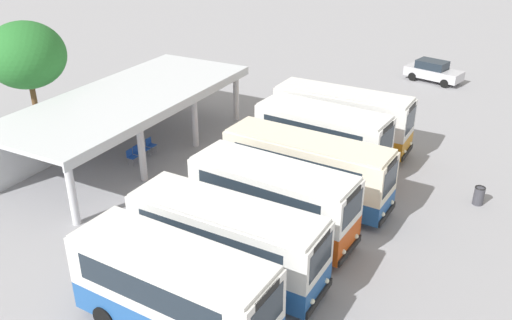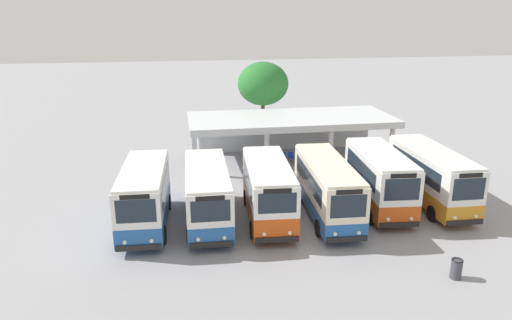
{
  "view_description": "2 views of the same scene",
  "coord_description": "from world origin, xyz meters",
  "px_view_note": "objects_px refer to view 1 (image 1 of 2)",
  "views": [
    {
      "loc": [
        -19.76,
        -6.58,
        12.97
      ],
      "look_at": [
        1.41,
        4.69,
        1.28
      ],
      "focal_mm": 38.02,
      "sensor_mm": 36.0,
      "label": 1
    },
    {
      "loc": [
        -7.09,
        -21.87,
        11.09
      ],
      "look_at": [
        -2.26,
        6.58,
        1.99
      ],
      "focal_mm": 33.4,
      "sensor_mm": 36.0,
      "label": 2
    }
  ],
  "objects_px": {
    "city_bus_fourth_amber": "(307,168)",
    "waiting_chair_end_by_column": "(131,156)",
    "waiting_chair_fourth_seat": "(150,144)",
    "waiting_chair_second_from_end": "(138,152)",
    "city_bus_second_in_row": "(227,239)",
    "city_bus_fifth_blue": "(322,138)",
    "litter_bin_apron": "(479,195)",
    "city_bus_far_end_green": "(342,117)",
    "parked_car_flank": "(433,71)",
    "waiting_chair_middle_seat": "(144,148)",
    "city_bus_nearest_orange": "(174,289)",
    "city_bus_middle_cream": "(273,198)"
  },
  "relations": [
    {
      "from": "city_bus_fourth_amber",
      "to": "city_bus_far_end_green",
      "type": "xyz_separation_m",
      "value": [
        6.6,
        0.69,
        0.08
      ]
    },
    {
      "from": "city_bus_middle_cream",
      "to": "city_bus_fourth_amber",
      "type": "xyz_separation_m",
      "value": [
        3.3,
        -0.11,
        -0.03
      ]
    },
    {
      "from": "city_bus_nearest_orange",
      "to": "city_bus_fourth_amber",
      "type": "xyz_separation_m",
      "value": [
        9.91,
        -0.33,
        -0.05
      ]
    },
    {
      "from": "city_bus_far_end_green",
      "to": "city_bus_second_in_row",
      "type": "bearing_deg",
      "value": -178.49
    },
    {
      "from": "city_bus_second_in_row",
      "to": "waiting_chair_fourth_seat",
      "type": "distance_m",
      "value": 12.15
    },
    {
      "from": "waiting_chair_end_by_column",
      "to": "waiting_chair_middle_seat",
      "type": "distance_m",
      "value": 1.13
    },
    {
      "from": "waiting_chair_second_from_end",
      "to": "waiting_chair_middle_seat",
      "type": "distance_m",
      "value": 0.56
    },
    {
      "from": "parked_car_flank",
      "to": "waiting_chair_fourth_seat",
      "type": "distance_m",
      "value": 23.57
    },
    {
      "from": "waiting_chair_second_from_end",
      "to": "city_bus_fourth_amber",
      "type": "bearing_deg",
      "value": -88.63
    },
    {
      "from": "city_bus_fourth_amber",
      "to": "city_bus_far_end_green",
      "type": "relative_size",
      "value": 1.03
    },
    {
      "from": "city_bus_nearest_orange",
      "to": "city_bus_middle_cream",
      "type": "bearing_deg",
      "value": -1.98
    },
    {
      "from": "city_bus_fourth_amber",
      "to": "waiting_chair_end_by_column",
      "type": "bearing_deg",
      "value": 94.66
    },
    {
      "from": "city_bus_fourth_amber",
      "to": "city_bus_fifth_blue",
      "type": "xyz_separation_m",
      "value": [
        3.3,
        0.57,
        0.11
      ]
    },
    {
      "from": "city_bus_fifth_blue",
      "to": "parked_car_flank",
      "type": "distance_m",
      "value": 18.46
    },
    {
      "from": "parked_car_flank",
      "to": "waiting_chair_second_from_end",
      "type": "relative_size",
      "value": 5.27
    },
    {
      "from": "city_bus_middle_cream",
      "to": "city_bus_far_end_green",
      "type": "distance_m",
      "value": 9.92
    },
    {
      "from": "city_bus_nearest_orange",
      "to": "litter_bin_apron",
      "type": "xyz_separation_m",
      "value": [
        13.44,
        -7.56,
        -1.36
      ]
    },
    {
      "from": "city_bus_second_in_row",
      "to": "city_bus_middle_cream",
      "type": "xyz_separation_m",
      "value": [
        3.3,
        -0.24,
        0.07
      ]
    },
    {
      "from": "city_bus_nearest_orange",
      "to": "waiting_chair_second_from_end",
      "type": "height_order",
      "value": "city_bus_nearest_orange"
    },
    {
      "from": "city_bus_nearest_orange",
      "to": "city_bus_far_end_green",
      "type": "distance_m",
      "value": 16.52
    },
    {
      "from": "city_bus_fourth_amber",
      "to": "city_bus_far_end_green",
      "type": "bearing_deg",
      "value": 6.0
    },
    {
      "from": "city_bus_fifth_blue",
      "to": "city_bus_far_end_green",
      "type": "bearing_deg",
      "value": 2.1
    },
    {
      "from": "waiting_chair_end_by_column",
      "to": "waiting_chair_second_from_end",
      "type": "xyz_separation_m",
      "value": [
        0.56,
        0.02,
        0.0
      ]
    },
    {
      "from": "litter_bin_apron",
      "to": "waiting_chair_end_by_column",
      "type": "bearing_deg",
      "value": 104.29
    },
    {
      "from": "city_bus_fifth_blue",
      "to": "waiting_chair_end_by_column",
      "type": "xyz_separation_m",
      "value": [
        -4.1,
        9.22,
        -1.36
      ]
    },
    {
      "from": "city_bus_fourth_amber",
      "to": "waiting_chair_second_from_end",
      "type": "xyz_separation_m",
      "value": [
        -0.24,
        9.81,
        -1.25
      ]
    },
    {
      "from": "city_bus_second_in_row",
      "to": "city_bus_fifth_blue",
      "type": "distance_m",
      "value": 9.91
    },
    {
      "from": "waiting_chair_end_by_column",
      "to": "litter_bin_apron",
      "type": "xyz_separation_m",
      "value": [
        4.33,
        -17.01,
        -0.07
      ]
    },
    {
      "from": "waiting_chair_end_by_column",
      "to": "city_bus_middle_cream",
      "type": "bearing_deg",
      "value": -104.5
    },
    {
      "from": "city_bus_fifth_blue",
      "to": "waiting_chair_middle_seat",
      "type": "height_order",
      "value": "city_bus_fifth_blue"
    },
    {
      "from": "city_bus_fifth_blue",
      "to": "waiting_chair_second_from_end",
      "type": "relative_size",
      "value": 8.16
    },
    {
      "from": "city_bus_fifth_blue",
      "to": "waiting_chair_end_by_column",
      "type": "distance_m",
      "value": 10.18
    },
    {
      "from": "waiting_chair_end_by_column",
      "to": "litter_bin_apron",
      "type": "distance_m",
      "value": 17.55
    },
    {
      "from": "waiting_chair_fourth_seat",
      "to": "city_bus_middle_cream",
      "type": "bearing_deg",
      "value": -113.31
    },
    {
      "from": "city_bus_fifth_blue",
      "to": "waiting_chair_end_by_column",
      "type": "height_order",
      "value": "city_bus_fifth_blue"
    },
    {
      "from": "city_bus_fifth_blue",
      "to": "litter_bin_apron",
      "type": "xyz_separation_m",
      "value": [
        0.23,
        -7.8,
        -1.43
      ]
    },
    {
      "from": "city_bus_second_in_row",
      "to": "city_bus_far_end_green",
      "type": "relative_size",
      "value": 0.98
    },
    {
      "from": "waiting_chair_end_by_column",
      "to": "litter_bin_apron",
      "type": "relative_size",
      "value": 0.96
    },
    {
      "from": "waiting_chair_middle_seat",
      "to": "parked_car_flank",
      "type": "bearing_deg",
      "value": -27.76
    },
    {
      "from": "city_bus_second_in_row",
      "to": "litter_bin_apron",
      "type": "bearing_deg",
      "value": -36.74
    },
    {
      "from": "city_bus_second_in_row",
      "to": "city_bus_far_end_green",
      "type": "bearing_deg",
      "value": 1.51
    },
    {
      "from": "parked_car_flank",
      "to": "waiting_chair_end_by_column",
      "type": "height_order",
      "value": "parked_car_flank"
    },
    {
      "from": "parked_car_flank",
      "to": "waiting_chair_middle_seat",
      "type": "distance_m",
      "value": 24.07
    },
    {
      "from": "city_bus_middle_cream",
      "to": "waiting_chair_second_from_end",
      "type": "bearing_deg",
      "value": 72.46
    },
    {
      "from": "waiting_chair_second_from_end",
      "to": "city_bus_nearest_orange",
      "type": "bearing_deg",
      "value": -135.58
    },
    {
      "from": "waiting_chair_fourth_seat",
      "to": "waiting_chair_second_from_end",
      "type": "bearing_deg",
      "value": -178.82
    },
    {
      "from": "city_bus_middle_cream",
      "to": "waiting_chair_middle_seat",
      "type": "xyz_separation_m",
      "value": [
        3.63,
        9.74,
        -1.28
      ]
    },
    {
      "from": "city_bus_fourth_amber",
      "to": "litter_bin_apron",
      "type": "xyz_separation_m",
      "value": [
        3.53,
        -7.22,
        -1.31
      ]
    },
    {
      "from": "city_bus_nearest_orange",
      "to": "litter_bin_apron",
      "type": "distance_m",
      "value": 15.48
    },
    {
      "from": "city_bus_second_in_row",
      "to": "city_bus_fifth_blue",
      "type": "height_order",
      "value": "city_bus_fifth_blue"
    }
  ]
}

